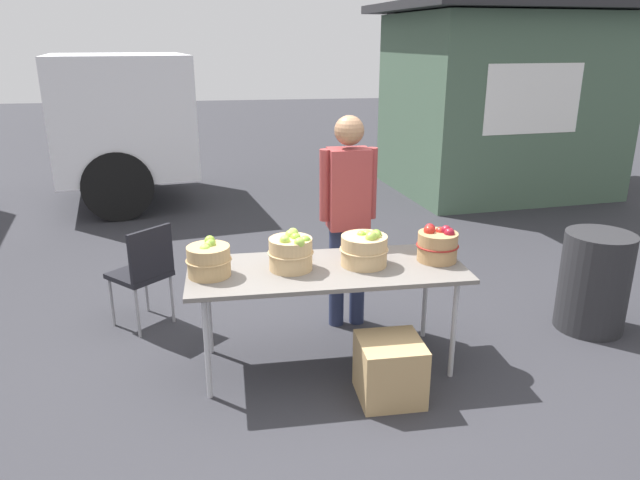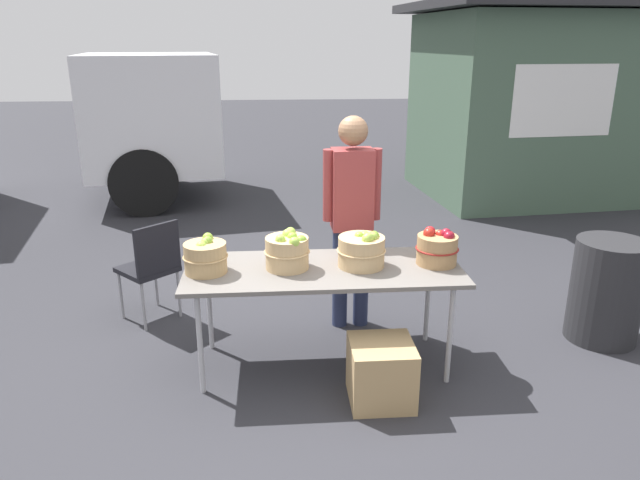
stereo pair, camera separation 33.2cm
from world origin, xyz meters
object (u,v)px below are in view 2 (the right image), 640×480
vendor_adult (352,207)px  trash_barrel (606,291)px  market_table (323,274)px  produce_crate (381,372)px  apple_basket_red_0 (437,248)px  folding_chair (152,263)px  apple_basket_green_2 (362,250)px  apple_basket_green_0 (205,257)px  apple_basket_green_1 (288,251)px

vendor_adult → trash_barrel: size_ratio=2.12×
market_table → vendor_adult: bearing=66.3°
produce_crate → market_table: bearing=125.1°
apple_basket_red_0 → folding_chair: apple_basket_red_0 is taller
apple_basket_green_2 → market_table: bearing=-177.0°
apple_basket_green_0 → vendor_adult: size_ratio=0.18×
market_table → apple_basket_red_0: 0.81m
apple_basket_green_2 → apple_basket_green_0: bearing=-178.3°
market_table → apple_basket_green_0: (-0.79, -0.02, 0.16)m
apple_basket_green_0 → vendor_adult: vendor_adult is taller
folding_chair → produce_crate: 2.14m
market_table → apple_basket_green_1: apple_basket_green_1 is taller
apple_basket_green_2 → apple_basket_red_0: bearing=0.7°
apple_basket_green_0 → produce_crate: 1.39m
apple_basket_green_2 → vendor_adult: 0.62m
apple_basket_red_0 → produce_crate: apple_basket_red_0 is taller
apple_basket_green_2 → trash_barrel: size_ratio=0.42×
vendor_adult → trash_barrel: 2.07m
apple_basket_red_0 → produce_crate: 0.95m
folding_chair → produce_crate: folding_chair is taller
apple_basket_green_1 → vendor_adult: (0.52, 0.61, 0.13)m
apple_basket_green_0 → trash_barrel: (3.00, 0.25, -0.46)m
apple_basket_green_1 → market_table: bearing=-3.2°
apple_basket_green_2 → produce_crate: apple_basket_green_2 is taller
market_table → produce_crate: 0.77m
apple_basket_green_1 → apple_basket_green_2: (0.51, 0.00, -0.01)m
vendor_adult → trash_barrel: (1.94, -0.39, -0.60)m
apple_basket_green_2 → vendor_adult: vendor_adult is taller
apple_basket_green_0 → market_table: bearing=1.2°
apple_basket_green_0 → trash_barrel: apple_basket_green_0 is taller
apple_basket_green_2 → trash_barrel: (1.94, 0.22, -0.46)m
apple_basket_green_1 → trash_barrel: bearing=5.0°
apple_basket_green_1 → trash_barrel: size_ratio=0.39×
apple_basket_green_0 → trash_barrel: 3.05m
apple_basket_green_2 → apple_basket_red_0: 0.53m
apple_basket_green_1 → vendor_adult: 0.81m
apple_basket_green_0 → apple_basket_red_0: 1.59m
apple_basket_red_0 → apple_basket_green_1: bearing=-179.6°
apple_basket_green_0 → apple_basket_green_1: (0.55, 0.03, 0.01)m
apple_basket_green_0 → apple_basket_red_0: apple_basket_red_0 is taller
trash_barrel → produce_crate: 2.01m
apple_basket_green_0 → trash_barrel: size_ratio=0.38×
apple_basket_green_1 → apple_basket_green_2: bearing=0.0°
apple_basket_green_2 → trash_barrel: bearing=6.4°
apple_basket_green_1 → apple_basket_green_2: 0.51m
folding_chair → trash_barrel: bearing=126.8°
apple_basket_red_0 → folding_chair: size_ratio=0.35×
market_table → produce_crate: size_ratio=4.66×
apple_basket_red_0 → apple_basket_green_2: bearing=-179.3°
vendor_adult → produce_crate: bearing=91.7°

